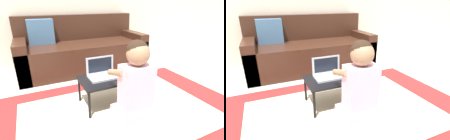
{
  "view_description": "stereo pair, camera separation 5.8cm",
  "coord_description": "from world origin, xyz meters",
  "views": [
    {
      "loc": [
        -0.77,
        -1.42,
        1.02
      ],
      "look_at": [
        -0.04,
        0.11,
        0.36
      ],
      "focal_mm": 28.0,
      "sensor_mm": 36.0,
      "label": 1
    },
    {
      "loc": [
        -0.72,
        -1.45,
        1.02
      ],
      "look_at": [
        -0.04,
        0.11,
        0.36
      ],
      "focal_mm": 28.0,
      "sensor_mm": 36.0,
      "label": 2
    }
  ],
  "objects": [
    {
      "name": "laptop",
      "position": [
        -0.14,
        0.11,
        0.33
      ],
      "size": [
        0.3,
        0.19,
        0.2
      ],
      "color": "#B7BCC6",
      "rests_on": "laptop_desk"
    },
    {
      "name": "ground_plane",
      "position": [
        0.0,
        0.0,
        0.0
      ],
      "size": [
        16.0,
        16.0,
        0.0
      ],
      "primitive_type": "plane",
      "color": "beige"
    },
    {
      "name": "person_seated",
      "position": [
        -0.04,
        -0.35,
        0.35
      ],
      "size": [
        0.35,
        0.38,
        0.76
      ],
      "color": "#E5B2CC",
      "rests_on": "ground_plane"
    },
    {
      "name": "computer_mouse",
      "position": [
        0.08,
        0.0,
        0.32
      ],
      "size": [
        0.07,
        0.09,
        0.04
      ],
      "color": "black",
      "rests_on": "laptop_desk"
    },
    {
      "name": "couch",
      "position": [
        -0.03,
        1.26,
        0.29
      ],
      "size": [
        1.93,
        0.81,
        0.83
      ],
      "color": "#381E14",
      "rests_on": "ground_plane"
    },
    {
      "name": "laptop_desk",
      "position": [
        -0.08,
        0.06,
        0.27
      ],
      "size": [
        0.63,
        0.39,
        0.3
      ],
      "color": "black",
      "rests_on": "ground_plane"
    },
    {
      "name": "area_rug",
      "position": [
        -0.08,
        -0.15,
        0.0
      ],
      "size": [
        2.53,
        1.62,
        0.01
      ],
      "color": "maroon",
      "rests_on": "ground_plane"
    }
  ]
}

